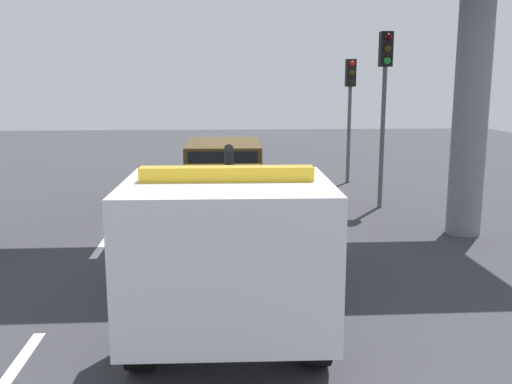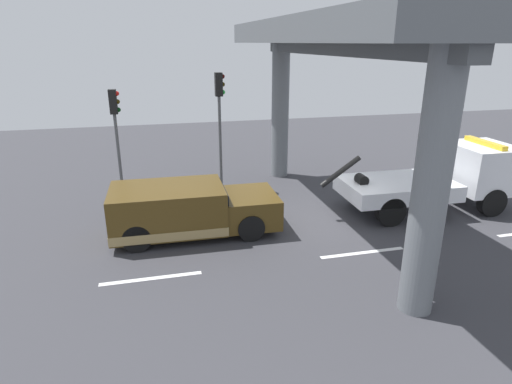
{
  "view_description": "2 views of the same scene",
  "coord_description": "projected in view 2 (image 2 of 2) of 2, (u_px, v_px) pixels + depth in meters",
  "views": [
    {
      "loc": [
        12.22,
        -0.14,
        3.37
      ],
      "look_at": [
        -0.27,
        0.68,
        0.99
      ],
      "focal_mm": 40.29,
      "sensor_mm": 36.0,
      "label": 1
    },
    {
      "loc": [
        -5.69,
        -12.71,
        5.79
      ],
      "look_at": [
        -2.47,
        0.32,
        1.09
      ],
      "focal_mm": 30.02,
      "sensor_mm": 36.0,
      "label": 2
    }
  ],
  "objects": [
    {
      "name": "traffic_light_far",
      "position": [
        220.0,
        106.0,
        16.96
      ],
      "size": [
        0.39,
        0.32,
        4.69
      ],
      "color": "#515456",
      "rests_on": "ground"
    },
    {
      "name": "traffic_light_near",
      "position": [
        116.0,
        120.0,
        16.18
      ],
      "size": [
        0.39,
        0.32,
        4.15
      ],
      "color": "#515456",
      "rests_on": "ground"
    },
    {
      "name": "tow_truck_white",
      "position": [
        446.0,
        177.0,
        15.46
      ],
      "size": [
        7.28,
        2.54,
        2.46
      ],
      "color": "white",
      "rests_on": "ground"
    },
    {
      "name": "towed_van_green",
      "position": [
        187.0,
        210.0,
        13.5
      ],
      "size": [
        5.24,
        2.31,
        1.58
      ],
      "color": "#4C3814",
      "rests_on": "ground"
    },
    {
      "name": "ground_plane",
      "position": [
        327.0,
        220.0,
        14.86
      ],
      "size": [
        60.0,
        40.0,
        0.1
      ],
      "primitive_type": "cube",
      "color": "#38383D"
    },
    {
      "name": "lane_stripe_mid",
      "position": [
        362.0,
        253.0,
        12.45
      ],
      "size": [
        2.6,
        0.16,
        0.01
      ],
      "primitive_type": "cube",
      "color": "silver",
      "rests_on": "ground"
    },
    {
      "name": "lane_stripe_west",
      "position": [
        151.0,
        278.0,
        11.09
      ],
      "size": [
        2.6,
        0.16,
        0.01
      ],
      "primitive_type": "cube",
      "color": "silver",
      "rests_on": "ground"
    },
    {
      "name": "overpass_structure",
      "position": [
        334.0,
        49.0,
        12.97
      ],
      "size": [
        3.6,
        12.78,
        6.49
      ],
      "color": "slate",
      "rests_on": "ground"
    }
  ]
}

